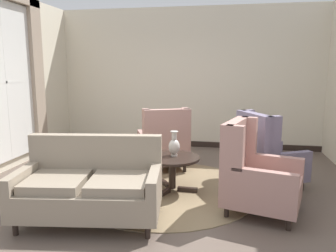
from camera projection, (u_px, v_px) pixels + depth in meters
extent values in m
plane|color=brown|center=(160.00, 196.00, 4.49)|extent=(8.51, 8.51, 0.00)
cube|color=beige|center=(188.00, 78.00, 7.17)|extent=(5.89, 0.08, 3.01)
cube|color=beige|center=(7.00, 81.00, 5.62)|extent=(0.08, 4.25, 3.01)
cube|color=black|center=(187.00, 144.00, 7.37)|extent=(5.73, 0.03, 0.12)
cylinder|color=#847051|center=(164.00, 188.00, 4.78)|extent=(2.65, 2.65, 0.01)
cube|color=silver|center=(5.00, 82.00, 5.49)|extent=(0.03, 1.37, 2.57)
cube|color=white|center=(6.00, 82.00, 5.49)|extent=(0.02, 1.45, 2.65)
cube|color=white|center=(6.00, 82.00, 5.48)|extent=(0.02, 0.04, 2.57)
cube|color=white|center=(6.00, 82.00, 5.48)|extent=(0.02, 1.37, 0.04)
cube|color=tan|center=(37.00, 78.00, 6.31)|extent=(0.10, 0.32, 2.87)
cylinder|color=black|center=(172.00, 158.00, 4.60)|extent=(0.77, 0.77, 0.04)
cylinder|color=black|center=(172.00, 174.00, 4.64)|extent=(0.10, 0.10, 0.42)
cube|color=black|center=(187.00, 190.00, 4.64)|extent=(0.28, 0.07, 0.07)
cube|color=black|center=(165.00, 184.00, 4.87)|extent=(0.22, 0.26, 0.07)
cube|color=black|center=(163.00, 193.00, 4.50)|extent=(0.17, 0.28, 0.07)
cylinder|color=beige|center=(174.00, 155.00, 4.64)|extent=(0.09, 0.09, 0.02)
ellipsoid|color=beige|center=(174.00, 147.00, 4.62)|extent=(0.16, 0.16, 0.21)
cylinder|color=beige|center=(174.00, 135.00, 4.60)|extent=(0.07, 0.07, 0.11)
torus|color=beige|center=(174.00, 132.00, 4.59)|extent=(0.11, 0.11, 0.02)
cube|color=gray|center=(89.00, 198.00, 3.71)|extent=(1.69, 1.04, 0.29)
cube|color=gray|center=(96.00, 155.00, 3.98)|extent=(1.60, 0.35, 0.51)
cube|color=gray|center=(56.00, 182.00, 3.65)|extent=(0.72, 0.72, 0.10)
cube|color=gray|center=(119.00, 183.00, 3.62)|extent=(0.72, 0.72, 0.10)
cube|color=gray|center=(21.00, 178.00, 3.65)|extent=(0.21, 0.74, 0.18)
cube|color=gray|center=(154.00, 180.00, 3.58)|extent=(0.21, 0.74, 0.18)
cylinder|color=black|center=(15.00, 229.00, 3.44)|extent=(0.06, 0.06, 0.14)
cylinder|color=black|center=(148.00, 232.00, 3.38)|extent=(0.06, 0.06, 0.14)
cylinder|color=black|center=(43.00, 203.00, 4.11)|extent=(0.06, 0.06, 0.14)
cylinder|color=black|center=(154.00, 205.00, 4.04)|extent=(0.06, 0.06, 0.14)
cube|color=slate|center=(271.00, 168.00, 4.87)|extent=(1.06, 1.05, 0.26)
cube|color=slate|center=(253.00, 137.00, 4.69)|extent=(0.48, 0.75, 0.70)
cube|color=slate|center=(273.00, 136.00, 4.39)|extent=(0.22, 0.18, 0.53)
cube|color=slate|center=(247.00, 127.00, 5.02)|extent=(0.22, 0.18, 0.53)
cube|color=slate|center=(289.00, 159.00, 4.53)|extent=(0.66, 0.41, 0.18)
cube|color=slate|center=(262.00, 148.00, 5.16)|extent=(0.66, 0.41, 0.18)
cylinder|color=black|center=(302.00, 186.00, 4.71)|extent=(0.06, 0.06, 0.14)
cylinder|color=black|center=(276.00, 173.00, 5.28)|extent=(0.06, 0.06, 0.14)
cylinder|color=black|center=(264.00, 190.00, 4.53)|extent=(0.06, 0.06, 0.14)
cylinder|color=black|center=(241.00, 176.00, 5.10)|extent=(0.06, 0.06, 0.14)
cube|color=tan|center=(163.00, 152.00, 5.76)|extent=(1.05, 1.11, 0.27)
cube|color=tan|center=(167.00, 130.00, 5.32)|extent=(0.76, 0.43, 0.67)
cube|color=tan|center=(185.00, 123.00, 5.47)|extent=(0.17, 0.22, 0.51)
cube|color=tan|center=(146.00, 125.00, 5.32)|extent=(0.17, 0.22, 0.51)
cube|color=tan|center=(180.00, 138.00, 5.84)|extent=(0.40, 0.76, 0.21)
cube|color=tan|center=(143.00, 139.00, 5.69)|extent=(0.40, 0.76, 0.21)
cylinder|color=black|center=(174.00, 157.00, 6.21)|extent=(0.06, 0.06, 0.14)
cylinder|color=black|center=(142.00, 159.00, 6.07)|extent=(0.06, 0.06, 0.14)
cylinder|color=black|center=(185.00, 168.00, 5.51)|extent=(0.06, 0.06, 0.14)
cylinder|color=black|center=(149.00, 171.00, 5.38)|extent=(0.06, 0.06, 0.14)
cube|color=tan|center=(262.00, 190.00, 3.93)|extent=(1.03, 0.99, 0.30)
cube|color=tan|center=(235.00, 147.00, 4.00)|extent=(0.35, 0.80, 0.67)
cube|color=tan|center=(235.00, 148.00, 3.64)|extent=(0.22, 0.15, 0.51)
cube|color=tan|center=(249.00, 136.00, 4.26)|extent=(0.22, 0.15, 0.51)
cube|color=tan|center=(262.00, 179.00, 3.56)|extent=(0.75, 0.30, 0.20)
cube|color=tan|center=(273.00, 163.00, 4.17)|extent=(0.75, 0.30, 0.20)
cylinder|color=black|center=(289.00, 224.00, 3.54)|extent=(0.06, 0.06, 0.14)
cylinder|color=black|center=(294.00, 203.00, 4.10)|extent=(0.06, 0.06, 0.14)
cylinder|color=black|center=(226.00, 212.00, 3.84)|extent=(0.06, 0.06, 0.14)
cylinder|color=black|center=(240.00, 194.00, 4.40)|extent=(0.06, 0.06, 0.14)
cylinder|color=black|center=(246.00, 134.00, 5.12)|extent=(0.51, 0.51, 0.03)
cylinder|color=black|center=(245.00, 157.00, 5.18)|extent=(0.07, 0.07, 0.71)
cylinder|color=black|center=(244.00, 177.00, 5.24)|extent=(0.33, 0.33, 0.04)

